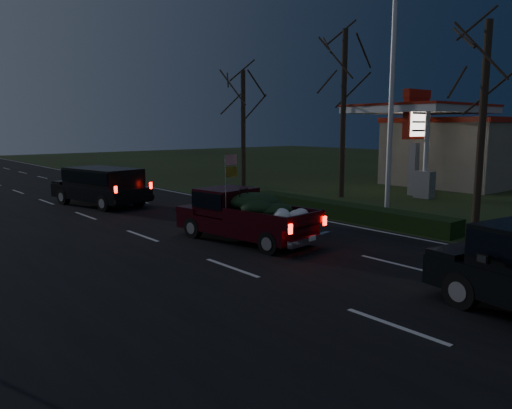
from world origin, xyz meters
TOP-DOWN VIEW (x-y plane):
  - ground at (0.00, 0.00)m, footprint 120.00×120.00m
  - road_asphalt at (0.00, 0.00)m, footprint 14.00×120.00m
  - hedge_row at (7.80, 3.00)m, footprint 1.00×10.00m
  - light_pole at (9.50, 2.00)m, footprint 0.50×0.90m
  - gas_price_pylon at (16.00, 4.99)m, footprint 2.00×0.41m
  - gas_station_building at (24.00, 6.00)m, footprint 10.00×7.00m
  - gas_canopy at (18.00, 6.00)m, footprint 7.10×6.10m
  - bare_tree_near at (11.00, -1.00)m, footprint 3.60×3.60m
  - bare_tree_mid at (12.50, 7.00)m, footprint 3.60×3.60m
  - bare_tree_far at (11.50, 14.00)m, footprint 3.60×3.60m
  - pickup_truck at (2.22, 2.23)m, footprint 2.46×4.98m
  - lead_suv at (1.66, 12.15)m, footprint 3.05×5.32m

SIDE VIEW (x-z plane):
  - ground at x=0.00m, z-range 0.00..0.00m
  - road_asphalt at x=0.00m, z-range 0.00..0.02m
  - hedge_row at x=7.80m, z-range 0.00..0.60m
  - pickup_truck at x=2.22m, z-range -0.31..2.19m
  - lead_suv at x=1.66m, z-range 0.37..1.81m
  - gas_station_building at x=24.00m, z-range 0.00..4.00m
  - gas_price_pylon at x=16.00m, z-range 0.98..6.56m
  - gas_canopy at x=18.00m, z-range 1.91..6.79m
  - bare_tree_far at x=11.50m, z-range 1.73..8.73m
  - light_pole at x=9.50m, z-range 0.90..10.06m
  - bare_tree_near at x=11.00m, z-range 1.85..9.35m
  - bare_tree_mid at x=12.50m, z-range 2.10..10.60m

